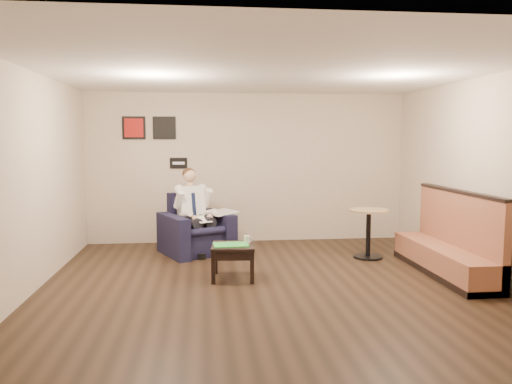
{
  "coord_description": "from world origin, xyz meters",
  "views": [
    {
      "loc": [
        -0.86,
        -6.4,
        1.92
      ],
      "look_at": [
        -0.04,
        1.2,
        1.13
      ],
      "focal_mm": 35.0,
      "sensor_mm": 36.0,
      "label": 1
    }
  ],
  "objects": [
    {
      "name": "coffee_mug",
      "position": [
        -0.24,
        0.5,
        0.53
      ],
      "size": [
        0.09,
        0.09,
        0.1
      ],
      "primitive_type": "cylinder",
      "rotation": [
        0.0,
        0.0,
        -0.09
      ],
      "color": "white",
      "rests_on": "side_table"
    },
    {
      "name": "art_print_right",
      "position": [
        -1.55,
        2.98,
        2.15
      ],
      "size": [
        0.42,
        0.03,
        0.42
      ],
      "primitive_type": "cube",
      "color": "black",
      "rests_on": "wall_back"
    },
    {
      "name": "ground",
      "position": [
        0.0,
        0.0,
        0.0
      ],
      "size": [
        6.0,
        6.0,
        0.0
      ],
      "primitive_type": "plane",
      "color": "black",
      "rests_on": "ground"
    },
    {
      "name": "lap_papers",
      "position": [
        -0.87,
        1.81,
        0.62
      ],
      "size": [
        0.36,
        0.4,
        0.01
      ],
      "primitive_type": "cube",
      "rotation": [
        0.0,
        0.0,
        0.5
      ],
      "color": "white",
      "rests_on": "seated_man"
    },
    {
      "name": "art_print_left",
      "position": [
        -2.1,
        2.98,
        2.15
      ],
      "size": [
        0.42,
        0.03,
        0.42
      ],
      "primitive_type": "cube",
      "color": "#AB1815",
      "rests_on": "wall_back"
    },
    {
      "name": "banquette",
      "position": [
        2.59,
        0.32,
        0.6
      ],
      "size": [
        0.56,
        2.33,
        1.19
      ],
      "primitive_type": "cube",
      "color": "brown",
      "rests_on": "ground"
    },
    {
      "name": "green_folder",
      "position": [
        -0.48,
        0.37,
        0.49
      ],
      "size": [
        0.5,
        0.36,
        0.01
      ],
      "primitive_type": "cube",
      "rotation": [
        0.0,
        0.0,
        0.05
      ],
      "color": "green",
      "rests_on": "side_table"
    },
    {
      "name": "smartphone",
      "position": [
        -0.38,
        0.56,
        0.48
      ],
      "size": [
        0.16,
        0.11,
        0.01
      ],
      "primitive_type": "cube",
      "rotation": [
        0.0,
        0.0,
        -0.26
      ],
      "color": "black",
      "rests_on": "side_table"
    },
    {
      "name": "seated_man",
      "position": [
        -0.92,
        1.91,
        0.69
      ],
      "size": [
        1.01,
        1.17,
        1.38
      ],
      "primitive_type": null,
      "rotation": [
        0.0,
        0.0,
        0.43
      ],
      "color": "white",
      "rests_on": "armchair"
    },
    {
      "name": "ceiling",
      "position": [
        0.0,
        0.0,
        2.8
      ],
      "size": [
        6.0,
        6.0,
        0.02
      ],
      "primitive_type": "cube",
      "color": "white",
      "rests_on": "wall_back"
    },
    {
      "name": "wall_back",
      "position": [
        0.0,
        3.0,
        1.4
      ],
      "size": [
        6.0,
        0.02,
        2.8
      ],
      "primitive_type": "cube",
      "color": "beige",
      "rests_on": "ground"
    },
    {
      "name": "wall_front",
      "position": [
        0.0,
        -3.0,
        1.4
      ],
      "size": [
        6.0,
        0.02,
        2.8
      ],
      "primitive_type": "cube",
      "color": "beige",
      "rests_on": "ground"
    },
    {
      "name": "seating_sign",
      "position": [
        -1.3,
        2.98,
        1.5
      ],
      "size": [
        0.32,
        0.02,
        0.2
      ],
      "primitive_type": "cube",
      "color": "black",
      "rests_on": "wall_back"
    },
    {
      "name": "armchair",
      "position": [
        -0.97,
        2.03,
        0.5
      ],
      "size": [
        1.38,
        1.38,
        1.01
      ],
      "primitive_type": "cube",
      "rotation": [
        0.0,
        0.0,
        0.43
      ],
      "color": "black",
      "rests_on": "ground"
    },
    {
      "name": "cafe_table",
      "position": [
        1.83,
        1.39,
        0.4
      ],
      "size": [
        0.78,
        0.78,
        0.8
      ],
      "primitive_type": "cylinder",
      "rotation": [
        0.0,
        0.0,
        -0.25
      ],
      "color": "#A18357",
      "rests_on": "ground"
    },
    {
      "name": "newspaper",
      "position": [
        -0.54,
        2.11,
        0.69
      ],
      "size": [
        0.64,
        0.69,
        0.01
      ],
      "primitive_type": "cube",
      "rotation": [
        0.0,
        0.0,
        0.49
      ],
      "color": "silver",
      "rests_on": "armchair"
    },
    {
      "name": "wall_left",
      "position": [
        -3.0,
        0.0,
        1.4
      ],
      "size": [
        0.02,
        6.0,
        2.8
      ],
      "primitive_type": "cube",
      "color": "beige",
      "rests_on": "ground"
    },
    {
      "name": "wall_right",
      "position": [
        3.0,
        0.0,
        1.4
      ],
      "size": [
        0.02,
        6.0,
        2.8
      ],
      "primitive_type": "cube",
      "color": "beige",
      "rests_on": "ground"
    },
    {
      "name": "side_table",
      "position": [
        -0.45,
        0.39,
        0.24
      ],
      "size": [
        0.64,
        0.64,
        0.48
      ],
      "primitive_type": "cube",
      "rotation": [
        0.0,
        0.0,
        -0.09
      ],
      "color": "black",
      "rests_on": "ground"
    }
  ]
}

